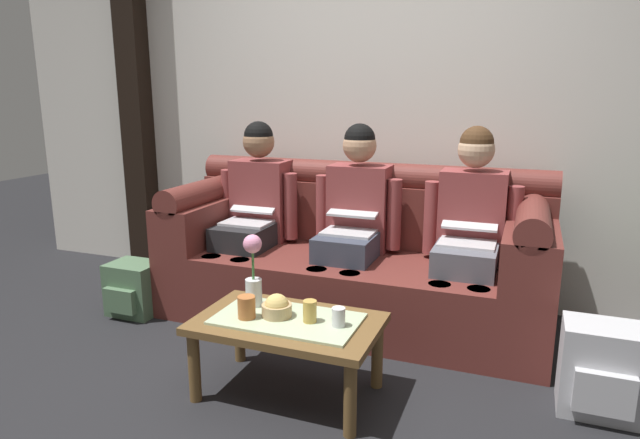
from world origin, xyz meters
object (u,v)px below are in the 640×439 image
Objects in this scene: person_left at (254,208)px; coffee_table at (287,330)px; flower_vase at (253,270)px; snack_bowl at (277,308)px; cup_near_right at (310,311)px; backpack_right at (602,370)px; couch at (354,260)px; person_middle at (354,216)px; person_right at (470,225)px; cup_far_center at (338,317)px; backpack_left at (134,289)px; cup_near_left at (247,307)px.

person_left is 1.27m from coffee_table.
coffee_table is 0.33m from flower_vase.
snack_bowl reaches higher than cup_near_right.
backpack_right is (1.36, 0.36, -0.12)m from coffee_table.
backpack_right is (1.36, -0.66, -0.16)m from couch.
person_middle is at bearing -0.03° from person_left.
person_right is at bearing 135.41° from backpack_right.
person_middle is 1.00× the size of person_right.
person_left reaches higher than snack_bowl.
coffee_table is (0.00, -1.02, -0.04)m from couch.
person_left is 3.41× the size of flower_vase.
cup_far_center is 1.69m from backpack_left.
cup_near_left is 1.04× the size of cup_near_right.
cup_far_center is at bearing -76.10° from couch.
flower_vase is (0.48, -0.93, -0.09)m from person_left.
person_middle reaches higher than cup_far_center.
flower_vase is 3.54× the size of cup_near_right.
snack_bowl is 0.17m from cup_near_right.
person_middle is 1.58m from backpack_right.
cup_near_right is at bearing -83.54° from person_middle.
coffee_table is at bearing -21.81° from backpack_left.
person_middle is at bearing 87.00° from snack_bowl.
flower_vase reaches higher than cup_near_left.
backpack_right is at bearing 17.77° from cup_far_center.
couch is 0.29m from person_middle.
cup_far_center reaches higher than coffee_table.
flower_vase is (-0.22, -0.93, 0.20)m from couch.
backpack_right is (0.67, -0.66, -0.45)m from person_right.
person_left is 11.64× the size of cup_near_left.
person_left is 2.95× the size of backpack_right.
backpack_left is at bearing 161.36° from cup_far_center.
coffee_table is 0.16m from cup_near_right.
backpack_left is at bearing 159.64° from cup_near_right.
person_left reaches higher than cup_near_left.
cup_far_center is at bearing -10.06° from flower_vase.
person_middle is 0.70m from person_right.
snack_bowl is 0.14m from cup_near_left.
person_left is 14.19× the size of cup_far_center.
person_middle reaches higher than couch.
coffee_table is 9.95× the size of cup_far_center.
snack_bowl is (0.16, -0.08, -0.14)m from flower_vase.
person_left is at bearing 133.19° from cup_far_center.
cup_far_center is (0.25, -1.01, -0.23)m from person_middle.
couch is 1.05m from cup_far_center.
coffee_table is at bearing 21.15° from cup_near_left.
coffee_table is 8.47× the size of cup_near_right.
person_left is at bearing -179.67° from couch.
backpack_right is at bearing -44.59° from person_right.
cup_near_left is (-0.12, -0.07, 0.01)m from snack_bowl.
person_middle reaches higher than cup_near_left.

